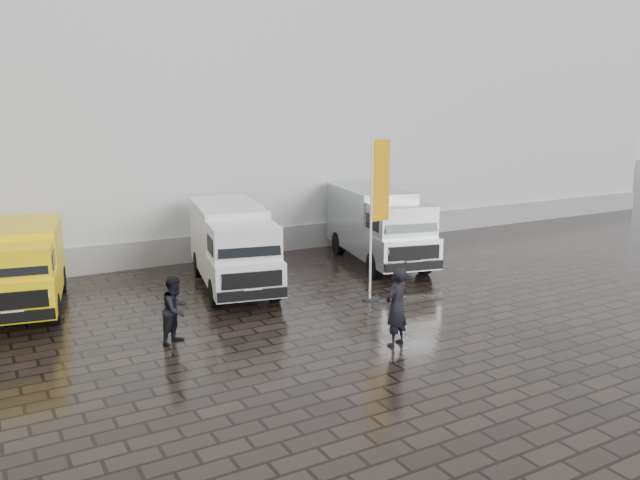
% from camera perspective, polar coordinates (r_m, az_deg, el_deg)
% --- Properties ---
extents(ground, '(120.00, 120.00, 0.00)m').
position_cam_1_polar(ground, '(18.48, 4.44, -6.08)').
color(ground, black).
rests_on(ground, ground).
extents(exhibition_hall, '(44.00, 16.00, 12.00)m').
position_cam_1_polar(exhibition_hall, '(32.79, -8.51, 12.20)').
color(exhibition_hall, silver).
rests_on(exhibition_hall, ground).
extents(hall_plinth, '(44.00, 0.15, 1.00)m').
position_cam_1_polar(hall_plinth, '(25.96, -1.69, 0.29)').
color(hall_plinth, gray).
rests_on(hall_plinth, ground).
extents(van_yellow, '(2.89, 5.47, 2.40)m').
position_cam_1_polar(van_yellow, '(19.75, -25.57, -2.43)').
color(van_yellow, yellow).
rests_on(van_yellow, ground).
extents(van_white, '(3.21, 6.34, 2.63)m').
position_cam_1_polar(van_white, '(20.30, -8.00, -0.70)').
color(van_white, white).
rests_on(van_white, ground).
extents(van_silver, '(3.50, 6.66, 2.75)m').
position_cam_1_polar(van_silver, '(23.45, 5.34, 1.19)').
color(van_silver, '#9EA1A2').
rests_on(van_silver, ground).
extents(flagpole, '(0.88, 0.50, 5.02)m').
position_cam_1_polar(flagpole, '(18.63, 5.17, 2.93)').
color(flagpole, black).
rests_on(flagpole, ground).
extents(wheelie_bin, '(0.85, 0.85, 1.10)m').
position_cam_1_polar(wheelie_bin, '(27.58, 6.37, 1.00)').
color(wheelie_bin, black).
rests_on(wheelie_bin, ground).
extents(person_front, '(0.84, 0.70, 1.96)m').
position_cam_1_polar(person_front, '(15.30, 7.00, -6.07)').
color(person_front, black).
rests_on(person_front, ground).
extents(person_tent, '(1.05, 1.01, 1.70)m').
position_cam_1_polar(person_tent, '(15.81, -13.07, -6.22)').
color(person_tent, black).
rests_on(person_tent, ground).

